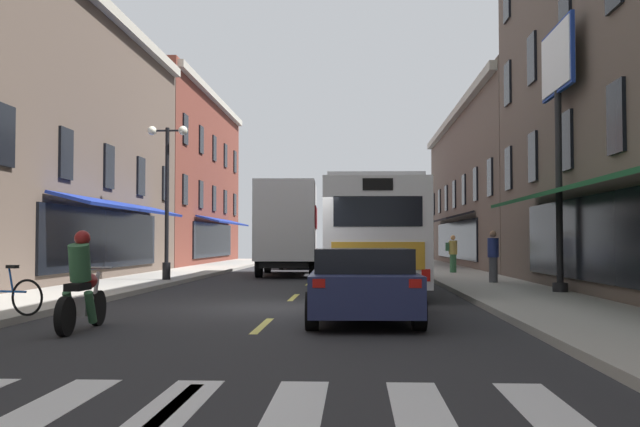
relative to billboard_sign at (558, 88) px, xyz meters
The scene contains 15 objects.
ground_plane 9.67m from the billboard_sign, 153.66° to the right, with size 34.80×80.00×0.10m, color #28282B.
lane_centre_dashes 9.73m from the billboard_sign, 152.06° to the right, with size 0.14×73.90×0.01m.
crosswalk_near 16.21m from the billboard_sign, 117.59° to the right, with size 7.10×2.80×0.01m.
sidewalk_left 14.50m from the billboard_sign, 164.92° to the right, with size 3.00×80.00×0.14m, color #A39E93.
sidewalk_right 6.62m from the billboard_sign, 108.24° to the right, with size 3.00×80.00×0.14m, color #A39E93.
billboard_sign is the anchor object (origin of this frame).
transit_bus 7.12m from the billboard_sign, 147.93° to the left, with size 2.84×12.05×3.15m.
box_truck 14.99m from the billboard_sign, 124.94° to the left, with size 2.68×7.43×3.92m.
sedan_near 9.42m from the billboard_sign, 131.06° to the right, with size 2.07×4.62×1.35m.
sedan_mid 22.40m from the billboard_sign, 112.84° to the left, with size 2.03×4.70×1.35m.
motorcycle_rider 13.59m from the billboard_sign, 141.54° to the right, with size 0.62×2.07×1.66m.
bicycle_near 14.53m from the billboard_sign, 150.21° to the right, with size 1.67×0.57×0.91m.
pedestrian_near 12.95m from the billboard_sign, 95.99° to the left, with size 0.51×0.36×1.60m.
pedestrian_mid 6.46m from the billboard_sign, 101.76° to the left, with size 0.36×0.36×1.69m.
street_lamp_twin 13.51m from the billboard_sign, 154.90° to the left, with size 1.42×0.32×5.39m.
Camera 1 is at (1.64, -16.40, 1.48)m, focal length 41.44 mm.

